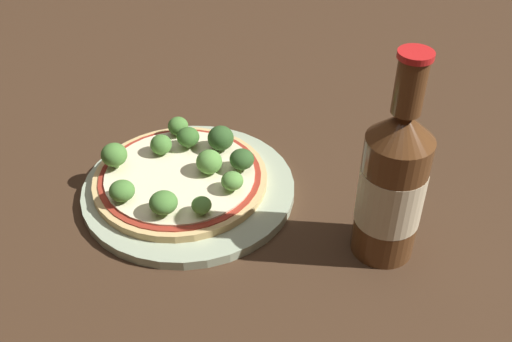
# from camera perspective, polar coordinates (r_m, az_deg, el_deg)

# --- Properties ---
(ground_plane) EXTENTS (3.00, 3.00, 0.00)m
(ground_plane) POSITION_cam_1_polar(r_m,az_deg,el_deg) (0.75, -4.33, -1.59)
(ground_plane) COLOR #3D2819
(plate) EXTENTS (0.26, 0.26, 0.01)m
(plate) POSITION_cam_1_polar(r_m,az_deg,el_deg) (0.74, -6.40, -1.67)
(plate) COLOR #A3B293
(plate) RESTS_ON ground_plane
(pizza) EXTENTS (0.21, 0.21, 0.01)m
(pizza) POSITION_cam_1_polar(r_m,az_deg,el_deg) (0.74, -7.21, -0.64)
(pizza) COLOR tan
(pizza) RESTS_ON plate
(broccoli_floret_0) EXTENTS (0.03, 0.03, 0.03)m
(broccoli_floret_0) POSITION_cam_1_polar(r_m,az_deg,el_deg) (0.67, -8.80, -3.00)
(broccoli_floret_0) COLOR #7A9E5B
(broccoli_floret_0) RESTS_ON pizza
(broccoli_floret_1) EXTENTS (0.03, 0.03, 0.03)m
(broccoli_floret_1) POSITION_cam_1_polar(r_m,az_deg,el_deg) (0.73, -4.25, 0.81)
(broccoli_floret_1) COLOR #7A9E5B
(broccoli_floret_1) RESTS_ON pizza
(broccoli_floret_2) EXTENTS (0.03, 0.03, 0.03)m
(broccoli_floret_2) POSITION_cam_1_polar(r_m,az_deg,el_deg) (0.76, -3.38, 3.14)
(broccoli_floret_2) COLOR #7A9E5B
(broccoli_floret_2) RESTS_ON pizza
(broccoli_floret_3) EXTENTS (0.03, 0.03, 0.03)m
(broccoli_floret_3) POSITION_cam_1_polar(r_m,az_deg,el_deg) (0.75, -13.36, 1.51)
(broccoli_floret_3) COLOR #7A9E5B
(broccoli_floret_3) RESTS_ON pizza
(broccoli_floret_4) EXTENTS (0.03, 0.03, 0.02)m
(broccoli_floret_4) POSITION_cam_1_polar(r_m,az_deg,el_deg) (0.70, -12.65, -1.85)
(broccoli_floret_4) COLOR #7A9E5B
(broccoli_floret_4) RESTS_ON pizza
(broccoli_floret_5) EXTENTS (0.03, 0.03, 0.03)m
(broccoli_floret_5) POSITION_cam_1_polar(r_m,az_deg,el_deg) (0.73, -1.36, 1.12)
(broccoli_floret_5) COLOR #7A9E5B
(broccoli_floret_5) RESTS_ON pizza
(broccoli_floret_6) EXTENTS (0.03, 0.03, 0.03)m
(broccoli_floret_6) POSITION_cam_1_polar(r_m,az_deg,el_deg) (0.80, -7.43, 4.26)
(broccoli_floret_6) COLOR #7A9E5B
(broccoli_floret_6) RESTS_ON pizza
(broccoli_floret_7) EXTENTS (0.03, 0.03, 0.02)m
(broccoli_floret_7) POSITION_cam_1_polar(r_m,az_deg,el_deg) (0.70, -2.28, -0.96)
(broccoli_floret_7) COLOR #7A9E5B
(broccoli_floret_7) RESTS_ON pizza
(broccoli_floret_8) EXTENTS (0.03, 0.03, 0.03)m
(broccoli_floret_8) POSITION_cam_1_polar(r_m,az_deg,el_deg) (0.77, -6.48, 3.23)
(broccoli_floret_8) COLOR #7A9E5B
(broccoli_floret_8) RESTS_ON pizza
(broccoli_floret_9) EXTENTS (0.03, 0.03, 0.03)m
(broccoli_floret_9) POSITION_cam_1_polar(r_m,az_deg,el_deg) (0.76, -9.25, 2.32)
(broccoli_floret_9) COLOR #7A9E5B
(broccoli_floret_9) RESTS_ON pizza
(broccoli_floret_10) EXTENTS (0.02, 0.02, 0.02)m
(broccoli_floret_10) POSITION_cam_1_polar(r_m,az_deg,el_deg) (0.67, -5.21, -3.27)
(broccoli_floret_10) COLOR #7A9E5B
(broccoli_floret_10) RESTS_ON pizza
(beer_bottle) EXTENTS (0.07, 0.07, 0.24)m
(beer_bottle) POSITION_cam_1_polar(r_m,az_deg,el_deg) (0.63, 12.85, -1.22)
(beer_bottle) COLOR #563319
(beer_bottle) RESTS_ON ground_plane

